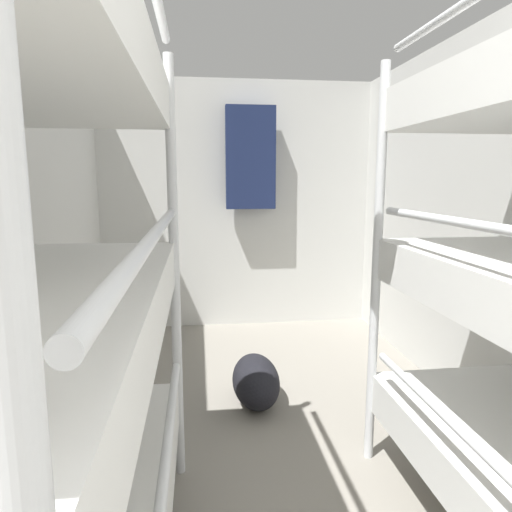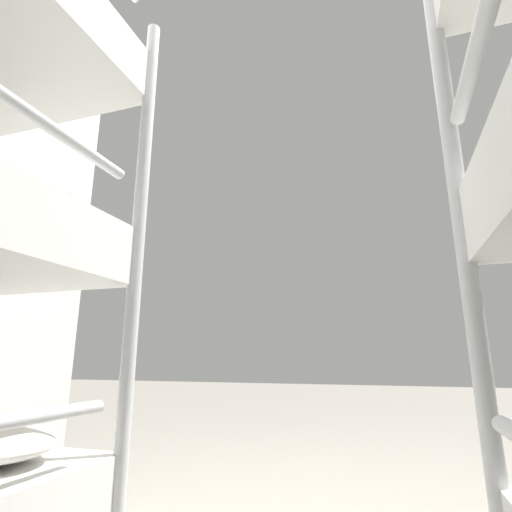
# 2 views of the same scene
# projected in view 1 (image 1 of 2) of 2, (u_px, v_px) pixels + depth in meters

# --- Properties ---
(wall_back) EXTENTS (2.61, 0.06, 2.27)m
(wall_back) POSITION_uv_depth(u_px,v_px,m) (237.00, 206.00, 4.26)
(wall_back) COLOR silver
(wall_back) RESTS_ON ground_plane
(duffel_bag) EXTENTS (0.29, 0.55, 0.29)m
(duffel_bag) POSITION_uv_depth(u_px,v_px,m) (256.00, 381.00, 2.84)
(duffel_bag) COLOR black
(duffel_bag) RESTS_ON ground_plane
(hanging_coat) EXTENTS (0.44, 0.12, 0.90)m
(hanging_coat) POSITION_uv_depth(u_px,v_px,m) (250.00, 158.00, 4.06)
(hanging_coat) COLOR #192347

